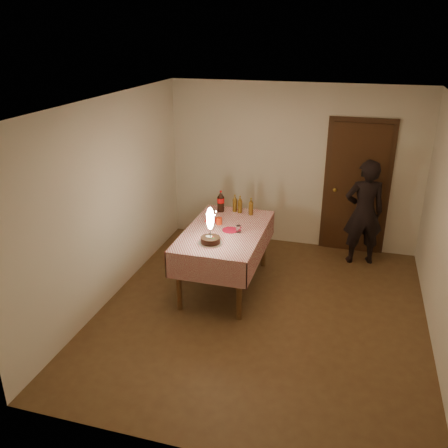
{
  "coord_description": "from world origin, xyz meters",
  "views": [
    {
      "loc": [
        0.95,
        -5.05,
        3.33
      ],
      "look_at": [
        -0.63,
        0.48,
        0.95
      ],
      "focal_mm": 38.0,
      "sensor_mm": 36.0,
      "label": 1
    }
  ],
  "objects": [
    {
      "name": "ground",
      "position": [
        0.0,
        0.0,
        0.0
      ],
      "size": [
        4.0,
        4.5,
        0.01
      ],
      "primitive_type": "cube",
      "color": "brown",
      "rests_on": "ground"
    },
    {
      "name": "room_shell",
      "position": [
        0.03,
        0.08,
        1.65
      ],
      "size": [
        4.04,
        4.54,
        2.62
      ],
      "color": "beige",
      "rests_on": "ground"
    },
    {
      "name": "dining_table",
      "position": [
        -0.63,
        0.53,
        0.74
      ],
      "size": [
        1.02,
        1.72,
        0.85
      ],
      "color": "brown",
      "rests_on": "ground"
    },
    {
      "name": "birthday_cake",
      "position": [
        -0.69,
        0.07,
        0.98
      ],
      "size": [
        0.31,
        0.31,
        0.47
      ],
      "color": "white",
      "rests_on": "dining_table"
    },
    {
      "name": "red_plate",
      "position": [
        -0.56,
        0.53,
        0.85
      ],
      "size": [
        0.22,
        0.22,
        0.01
      ],
      "primitive_type": "cylinder",
      "color": "red",
      "rests_on": "dining_table"
    },
    {
      "name": "red_cup",
      "position": [
        -0.76,
        0.68,
        0.9
      ],
      "size": [
        0.08,
        0.08,
        0.1
      ],
      "primitive_type": "cylinder",
      "color": "red",
      "rests_on": "dining_table"
    },
    {
      "name": "clear_cup",
      "position": [
        -0.44,
        0.5,
        0.89
      ],
      "size": [
        0.07,
        0.07,
        0.09
      ],
      "primitive_type": "cylinder",
      "color": "white",
      "rests_on": "dining_table"
    },
    {
      "name": "napkin_stack",
      "position": [
        -0.9,
        0.77,
        0.86
      ],
      "size": [
        0.15,
        0.15,
        0.02
      ],
      "primitive_type": "cube",
      "color": "red",
      "rests_on": "dining_table"
    },
    {
      "name": "cola_bottle",
      "position": [
        -0.88,
        1.17,
        1.0
      ],
      "size": [
        0.1,
        0.1,
        0.32
      ],
      "color": "black",
      "rests_on": "dining_table"
    },
    {
      "name": "amber_bottle_left",
      "position": [
        -0.68,
        1.22,
        0.97
      ],
      "size": [
        0.06,
        0.06,
        0.25
      ],
      "color": "#5A3A0F",
      "rests_on": "dining_table"
    },
    {
      "name": "amber_bottle_right",
      "position": [
        -0.43,
        1.16,
        0.97
      ],
      "size": [
        0.06,
        0.06,
        0.25
      ],
      "color": "#5A3A0F",
      "rests_on": "dining_table"
    },
    {
      "name": "amber_bottle_mid",
      "position": [
        -0.6,
        1.2,
        0.97
      ],
      "size": [
        0.06,
        0.06,
        0.25
      ],
      "color": "#5A3A0F",
      "rests_on": "dining_table"
    },
    {
      "name": "photographer",
      "position": [
        1.14,
        1.81,
        0.81
      ],
      "size": [
        0.67,
        0.53,
        1.61
      ],
      "color": "black",
      "rests_on": "ground"
    }
  ]
}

